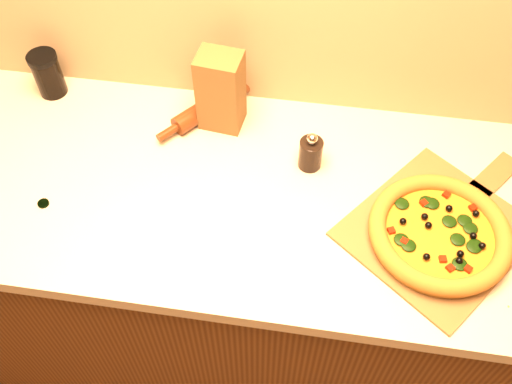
# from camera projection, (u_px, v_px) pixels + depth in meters

# --- Properties ---
(cabinet) EXTENTS (2.80, 0.65, 0.86)m
(cabinet) POSITION_uv_depth(u_px,v_px,m) (238.00, 278.00, 1.79)
(cabinet) COLOR #46240F
(cabinet) RESTS_ON ground
(countertop) EXTENTS (2.84, 0.68, 0.04)m
(countertop) POSITION_uv_depth(u_px,v_px,m) (234.00, 192.00, 1.43)
(countertop) COLOR #C6B49B
(countertop) RESTS_ON cabinet
(pizza_peel) EXTENTS (0.51, 0.53, 0.01)m
(pizza_peel) POSITION_uv_depth(u_px,v_px,m) (440.00, 228.00, 1.33)
(pizza_peel) COLOR brown
(pizza_peel) RESTS_ON countertop
(pizza) EXTENTS (0.32, 0.32, 0.05)m
(pizza) POSITION_uv_depth(u_px,v_px,m) (440.00, 233.00, 1.30)
(pizza) COLOR #AA7C2A
(pizza) RESTS_ON pizza_peel
(bottle_cap) EXTENTS (0.03, 0.03, 0.01)m
(bottle_cap) POSITION_uv_depth(u_px,v_px,m) (43.00, 203.00, 1.38)
(bottle_cap) COLOR black
(bottle_cap) RESTS_ON countertop
(pepper_grinder) EXTENTS (0.06, 0.06, 0.11)m
(pepper_grinder) POSITION_uv_depth(u_px,v_px,m) (311.00, 153.00, 1.42)
(pepper_grinder) COLOR black
(pepper_grinder) RESTS_ON countertop
(rolling_pin) EXTENTS (0.25, 0.31, 0.05)m
(rolling_pin) POSITION_uv_depth(u_px,v_px,m) (214.00, 104.00, 1.55)
(rolling_pin) COLOR #53250E
(rolling_pin) RESTS_ON countertop
(paper_bag) EXTENTS (0.12, 0.10, 0.22)m
(paper_bag) POSITION_uv_depth(u_px,v_px,m) (221.00, 91.00, 1.46)
(paper_bag) COLOR brown
(paper_bag) RESTS_ON countertop
(dark_jar) EXTENTS (0.08, 0.08, 0.13)m
(dark_jar) POSITION_uv_depth(u_px,v_px,m) (48.00, 74.00, 1.56)
(dark_jar) COLOR black
(dark_jar) RESTS_ON countertop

